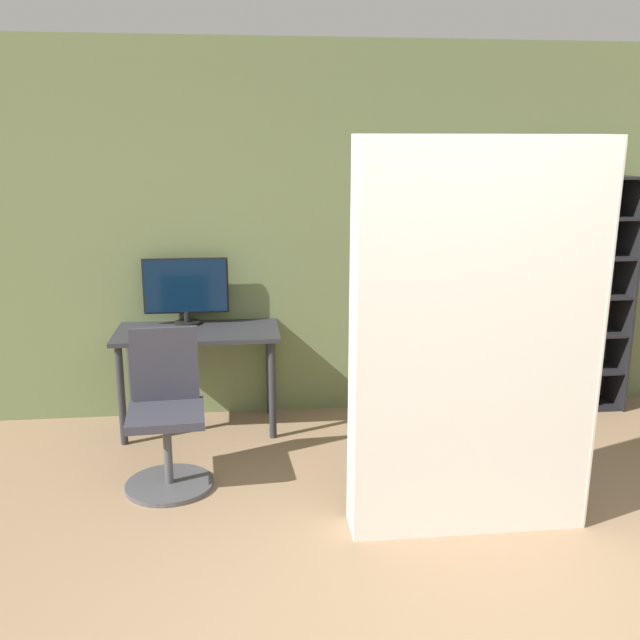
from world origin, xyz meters
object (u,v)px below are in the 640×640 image
monitor (186,288)px  mattress_near (476,342)px  office_chair (167,424)px  bookshelf (575,297)px

monitor → mattress_near: 2.31m
monitor → office_chair: monitor is taller
monitor → mattress_near: size_ratio=0.30×
mattress_near → monitor: bearing=132.4°
office_chair → bookshelf: bookshelf is taller
monitor → office_chair: (-0.07, -1.04, -0.61)m
office_chair → bookshelf: bearing=18.7°
monitor → mattress_near: bearing=-47.6°
office_chair → mattress_near: mattress_near is taller
office_chair → mattress_near: (1.62, -0.67, 0.64)m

